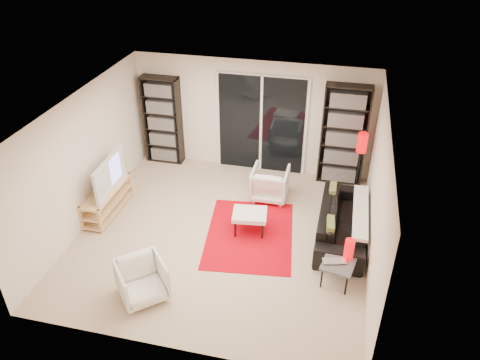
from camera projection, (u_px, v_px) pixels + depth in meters
The scene contains 20 objects.
floor at pixel (223, 235), 8.33m from camera, with size 5.00×5.00×0.00m, color beige.
wall_back at pixel (252, 116), 9.76m from camera, with size 5.00×0.02×2.40m, color #F2E6CF.
wall_front at pixel (167, 283), 5.63m from camera, with size 5.00×0.02×2.40m, color #F2E6CF.
wall_left at pixel (83, 160), 8.18m from camera, with size 0.02×5.00×2.40m, color #F2E6CF.
wall_right at pixel (377, 197), 7.21m from camera, with size 0.02×5.00×2.40m, color #F2E6CF.
ceiling at pixel (219, 110), 7.06m from camera, with size 5.00×5.00×0.02m, color white.
sliding_door at pixel (261, 125), 9.77m from camera, with size 1.92×0.08×2.16m.
bookshelf_left at pixel (163, 120), 10.12m from camera, with size 0.80×0.30×1.95m.
bookshelf_right at pixel (344, 136), 9.33m from camera, with size 0.90×0.30×2.10m.
tv_stand at pixel (107, 200), 8.79m from camera, with size 0.43×1.36×0.50m.
tv at pixel (104, 174), 8.49m from camera, with size 1.13×0.15×0.65m, color black.
rug at pixel (250, 234), 8.32m from camera, with size 1.50×2.03×0.01m, color #C2000F.
sofa at pixel (343, 221), 8.15m from camera, with size 2.07×0.81×0.61m, color black.
armchair_back at pixel (270, 183), 9.18m from camera, with size 0.69×0.71×0.65m, color white.
armchair_front at pixel (142, 280), 6.91m from camera, with size 0.67×0.69×0.62m, color white.
ottoman at pixel (250, 215), 8.24m from camera, with size 0.65×0.56×0.40m.
side_table at pixel (338, 265), 7.13m from camera, with size 0.56×0.56×0.40m.
laptop at pixel (335, 264), 7.07m from camera, with size 0.36×0.23×0.03m, color silver.
table_lamp at pixel (349, 249), 7.12m from camera, with size 0.15×0.15×0.34m, color red.
floor_lamp at pixel (361, 149), 8.78m from camera, with size 0.21×0.21×1.41m.
Camera 1 is at (1.80, -6.31, 5.23)m, focal length 35.00 mm.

